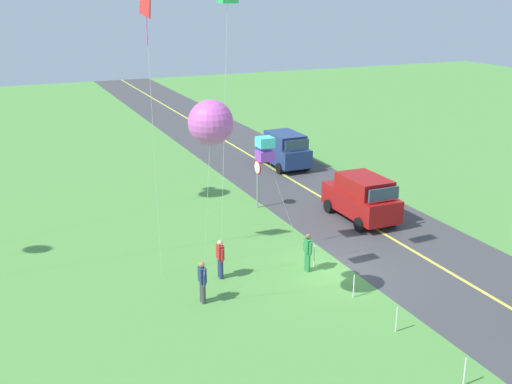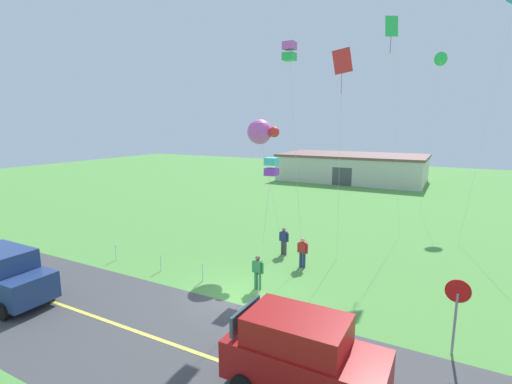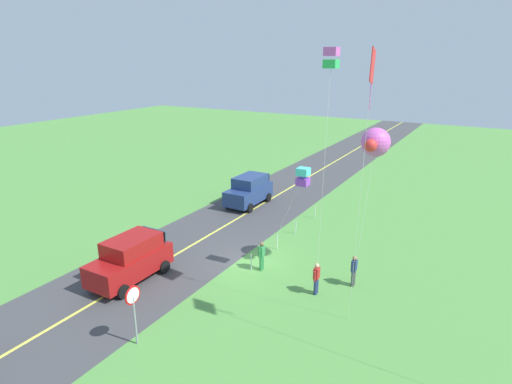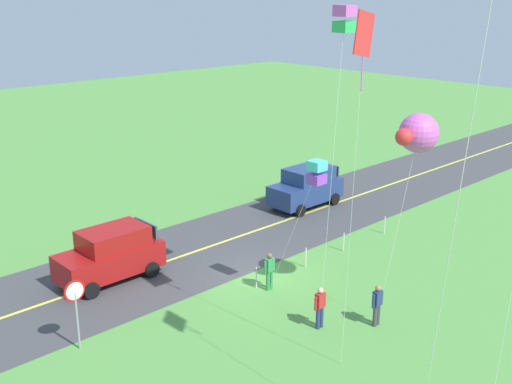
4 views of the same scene
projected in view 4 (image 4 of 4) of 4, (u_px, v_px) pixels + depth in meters
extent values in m
cube|color=#549342|center=(258.00, 278.00, 26.89)|extent=(120.00, 120.00, 0.10)
cube|color=#424244|center=(200.00, 250.00, 29.65)|extent=(120.00, 7.00, 0.00)
cube|color=#E5E04C|center=(200.00, 250.00, 29.64)|extent=(120.00, 0.16, 0.00)
cube|color=maroon|center=(110.00, 260.00, 26.34)|extent=(4.40, 1.90, 1.10)
cube|color=maroon|center=(113.00, 238.00, 26.22)|extent=(2.73, 1.75, 0.80)
cube|color=#334756|center=(90.00, 245.00, 25.51)|extent=(0.10, 1.62, 0.64)
cube|color=#334756|center=(146.00, 228.00, 27.27)|extent=(0.10, 1.62, 0.60)
cylinder|color=black|center=(91.00, 290.00, 24.92)|extent=(0.68, 0.22, 0.68)
cylinder|color=black|center=(68.00, 275.00, 26.24)|extent=(0.68, 0.22, 0.68)
cylinder|color=black|center=(152.00, 270.00, 26.79)|extent=(0.68, 0.22, 0.68)
cylinder|color=black|center=(127.00, 256.00, 28.10)|extent=(0.68, 0.22, 0.68)
cube|color=navy|center=(305.00, 191.00, 35.35)|extent=(4.40, 1.90, 1.10)
cube|color=navy|center=(309.00, 174.00, 35.22)|extent=(2.73, 1.75, 0.80)
cube|color=#334756|center=(296.00, 178.00, 34.52)|extent=(0.10, 1.62, 0.64)
cube|color=#334756|center=(328.00, 169.00, 36.28)|extent=(0.10, 1.62, 0.60)
cylinder|color=black|center=(300.00, 211.00, 33.93)|extent=(0.68, 0.22, 0.68)
cylinder|color=black|center=(275.00, 202.00, 35.25)|extent=(0.68, 0.22, 0.68)
cylinder|color=black|center=(335.00, 199.00, 35.79)|extent=(0.68, 0.22, 0.68)
cylinder|color=black|center=(310.00, 192.00, 37.11)|extent=(0.68, 0.22, 0.68)
cylinder|color=gray|center=(77.00, 321.00, 21.21)|extent=(0.08, 0.08, 2.10)
cylinder|color=red|center=(74.00, 291.00, 20.87)|extent=(0.76, 0.04, 0.76)
cylinder|color=white|center=(75.00, 291.00, 20.85)|extent=(0.62, 0.01, 0.62)
cylinder|color=#338C4C|center=(271.00, 280.00, 25.69)|extent=(0.16, 0.16, 0.82)
cylinder|color=#338C4C|center=(268.00, 281.00, 25.58)|extent=(0.16, 0.16, 0.82)
cube|color=#338C4C|center=(270.00, 265.00, 25.42)|extent=(0.36, 0.22, 0.56)
cylinder|color=#338C4C|center=(274.00, 264.00, 25.60)|extent=(0.10, 0.10, 0.52)
cylinder|color=#338C4C|center=(265.00, 268.00, 25.28)|extent=(0.10, 0.10, 0.52)
sphere|color=brown|center=(270.00, 256.00, 25.30)|extent=(0.22, 0.22, 0.22)
cylinder|color=#3F3F47|center=(378.00, 314.00, 22.96)|extent=(0.16, 0.16, 0.82)
cylinder|color=#3F3F47|center=(375.00, 316.00, 22.84)|extent=(0.16, 0.16, 0.82)
cube|color=navy|center=(378.00, 298.00, 22.69)|extent=(0.36, 0.22, 0.56)
cylinder|color=navy|center=(381.00, 297.00, 22.86)|extent=(0.10, 0.10, 0.52)
cylinder|color=navy|center=(373.00, 301.00, 22.54)|extent=(0.10, 0.10, 0.52)
sphere|color=#9E704C|center=(378.00, 288.00, 22.57)|extent=(0.22, 0.22, 0.22)
cylinder|color=navy|center=(321.00, 317.00, 22.79)|extent=(0.16, 0.16, 0.82)
cylinder|color=navy|center=(318.00, 318.00, 22.67)|extent=(0.16, 0.16, 0.82)
cube|color=red|center=(320.00, 300.00, 22.52)|extent=(0.36, 0.22, 0.56)
cylinder|color=red|center=(325.00, 299.00, 22.69)|extent=(0.10, 0.10, 0.52)
cylinder|color=red|center=(316.00, 304.00, 22.38)|extent=(0.10, 0.10, 0.52)
sphere|color=#D8AD84|center=(321.00, 290.00, 22.40)|extent=(0.22, 0.22, 0.22)
cylinder|color=silver|center=(292.00, 234.00, 24.34)|extent=(0.36, 2.07, 5.36)
cube|color=#4CD8D8|center=(317.00, 166.00, 22.84)|extent=(0.56, 0.56, 0.36)
cube|color=purple|center=(317.00, 179.00, 22.99)|extent=(0.56, 0.56, 0.36)
cylinder|color=silver|center=(397.00, 231.00, 22.45)|extent=(1.65, 0.14, 6.95)
sphere|color=#D859BF|center=(419.00, 133.00, 21.87)|extent=(1.40, 1.40, 1.40)
sphere|color=red|center=(404.00, 137.00, 21.29)|extent=(0.60, 0.60, 0.60)
cylinder|color=silver|center=(331.00, 183.00, 21.52)|extent=(0.87, 0.14, 10.81)
cube|color=#D859BF|center=(345.00, 11.00, 20.11)|extent=(0.56, 0.56, 0.36)
cube|color=green|center=(344.00, 27.00, 20.27)|extent=(0.56, 0.56, 0.36)
cylinder|color=silver|center=(441.00, 301.00, 9.02)|extent=(1.79, 1.86, 14.90)
cylinder|color=silver|center=(352.00, 213.00, 19.02)|extent=(0.18, 0.14, 10.53)
cube|color=red|center=(364.00, 34.00, 17.42)|extent=(1.09, 0.19, 1.34)
cylinder|color=#D859BF|center=(362.00, 67.00, 17.69)|extent=(0.04, 0.04, 1.40)
cylinder|color=silver|center=(385.00, 225.00, 31.53)|extent=(0.05, 0.05, 0.90)
cylinder|color=silver|center=(344.00, 242.00, 29.43)|extent=(0.05, 0.05, 0.90)
cylinder|color=silver|center=(306.00, 257.00, 27.72)|extent=(0.05, 0.05, 0.90)
cylinder|color=silver|center=(256.00, 278.00, 25.76)|extent=(0.05, 0.05, 0.90)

